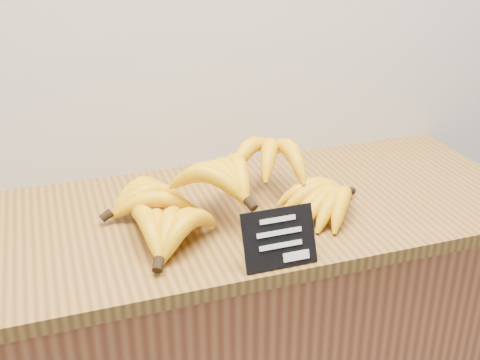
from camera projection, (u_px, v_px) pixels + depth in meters
counter_top at (233, 214)px, 1.33m from camera, size 1.34×0.54×0.03m
chalkboard_sign at (279, 238)px, 1.10m from camera, size 0.14×0.05×0.11m
banana_pile at (223, 191)px, 1.27m from camera, size 0.58×0.35×0.13m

